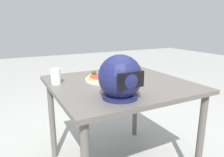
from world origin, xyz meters
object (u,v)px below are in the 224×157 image
(motorcycle_helmet, at_px, (120,78))
(drinking_glass, at_px, (56,76))
(dining_table, at_px, (119,94))
(pizza, at_px, (105,77))

(motorcycle_helmet, height_order, drinking_glass, motorcycle_helmet)
(motorcycle_helmet, bearing_deg, dining_table, -118.62)
(pizza, bearing_deg, motorcycle_helmet, 76.59)
(drinking_glass, bearing_deg, motorcycle_helmet, 119.36)
(dining_table, bearing_deg, drinking_glass, -20.87)
(dining_table, height_order, pizza, pizza)
(dining_table, relative_size, motorcycle_helmet, 3.84)
(dining_table, height_order, motorcycle_helmet, motorcycle_helmet)
(dining_table, bearing_deg, motorcycle_helmet, 61.38)
(dining_table, distance_m, pizza, 0.17)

